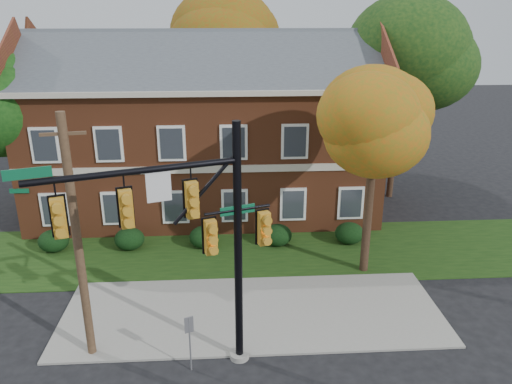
{
  "coord_description": "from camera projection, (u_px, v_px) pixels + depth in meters",
  "views": [
    {
      "loc": [
        -0.85,
        -14.92,
        10.62
      ],
      "look_at": [
        0.25,
        3.0,
        4.09
      ],
      "focal_mm": 35.0,
      "sensor_mm": 36.0,
      "label": 1
    }
  ],
  "objects": [
    {
      "name": "grass_strip",
      "position": [
        247.0,
        252.0,
        23.29
      ],
      "size": [
        30.0,
        6.0,
        0.04
      ],
      "primitive_type": "cube",
      "color": "#193811",
      "rests_on": "ground"
    },
    {
      "name": "tree_near_right",
      "position": [
        383.0,
        119.0,
        19.32
      ],
      "size": [
        4.5,
        4.25,
        8.58
      ],
      "color": "black",
      "rests_on": "ground"
    },
    {
      "name": "sign_post",
      "position": [
        190.0,
        334.0,
        15.22
      ],
      "size": [
        0.27,
        0.14,
        1.95
      ],
      "rotation": [
        0.0,
        0.0,
        0.39
      ],
      "color": "slate",
      "rests_on": "ground"
    },
    {
      "name": "ground",
      "position": [
        254.0,
        329.0,
        17.67
      ],
      "size": [
        120.0,
        120.0,
        0.0
      ],
      "primitive_type": "plane",
      "color": "black",
      "rests_on": "ground"
    },
    {
      "name": "utility_pole",
      "position": [
        78.0,
        242.0,
        15.03
      ],
      "size": [
        1.25,
        0.31,
        8.03
      ],
      "rotation": [
        0.0,
        0.0,
        0.15
      ],
      "color": "#442F1F",
      "rests_on": "ground"
    },
    {
      "name": "traffic_signal",
      "position": [
        191.0,
        228.0,
        14.08
      ],
      "size": [
        6.7,
        2.38,
        7.81
      ],
      "rotation": [
        0.0,
        0.0,
        0.32
      ],
      "color": "gray",
      "rests_on": "ground"
    },
    {
      "name": "apartment_building",
      "position": [
        205.0,
        121.0,
        27.07
      ],
      "size": [
        18.8,
        8.8,
        9.74
      ],
      "color": "brown",
      "rests_on": "ground"
    },
    {
      "name": "tree_left_rear",
      "position": [
        7.0,
        95.0,
        24.88
      ],
      "size": [
        5.4,
        5.1,
        8.88
      ],
      "color": "black",
      "rests_on": "ground"
    },
    {
      "name": "hedge_far_left",
      "position": [
        54.0,
        241.0,
        23.26
      ],
      "size": [
        1.4,
        1.26,
        1.05
      ],
      "primitive_type": "ellipsoid",
      "color": "black",
      "rests_on": "ground"
    },
    {
      "name": "tree_far_rear",
      "position": [
        227.0,
        39.0,
        33.18
      ],
      "size": [
        6.84,
        6.46,
        11.52
      ],
      "color": "black",
      "rests_on": "ground"
    },
    {
      "name": "sidewalk",
      "position": [
        253.0,
        312.0,
        18.6
      ],
      "size": [
        14.0,
        5.0,
        0.08
      ],
      "primitive_type": "cube",
      "color": "gray",
      "rests_on": "ground"
    },
    {
      "name": "hedge_left",
      "position": [
        129.0,
        239.0,
        23.46
      ],
      "size": [
        1.4,
        1.26,
        1.05
      ],
      "primitive_type": "ellipsoid",
      "color": "black",
      "rests_on": "ground"
    },
    {
      "name": "hedge_far_right",
      "position": [
        349.0,
        233.0,
        24.07
      ],
      "size": [
        1.4,
        1.26,
        1.05
      ],
      "primitive_type": "ellipsoid",
      "color": "black",
      "rests_on": "ground"
    },
    {
      "name": "tree_right_rear",
      "position": [
        409.0,
        59.0,
        27.45
      ],
      "size": [
        6.3,
        5.95,
        10.62
      ],
      "color": "black",
      "rests_on": "ground"
    },
    {
      "name": "hedge_center",
      "position": [
        204.0,
        237.0,
        23.66
      ],
      "size": [
        1.4,
        1.26,
        1.05
      ],
      "primitive_type": "ellipsoid",
      "color": "black",
      "rests_on": "ground"
    },
    {
      "name": "hedge_right",
      "position": [
        277.0,
        235.0,
        23.86
      ],
      "size": [
        1.4,
        1.26,
        1.05
      ],
      "primitive_type": "ellipsoid",
      "color": "black",
      "rests_on": "ground"
    }
  ]
}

